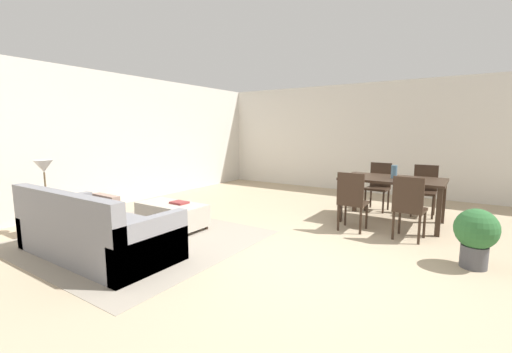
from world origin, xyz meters
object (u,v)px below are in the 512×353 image
at_px(couch, 95,233).
at_px(potted_plant, 476,234).
at_px(dining_chair_far_left, 379,183).
at_px(dining_chair_near_left, 352,198).
at_px(book_on_ottoman, 179,203).
at_px(dining_table, 392,183).
at_px(table_lamp, 44,168).
at_px(dining_chair_far_right, 425,187).
at_px(side_table, 47,204).
at_px(ottoman_table, 172,214).
at_px(vase_centerpiece, 394,172).
at_px(dining_chair_near_right, 409,204).

distance_m(couch, potted_plant, 4.51).
bearing_deg(dining_chair_far_left, dining_chair_near_left, -90.38).
bearing_deg(potted_plant, couch, -151.51).
bearing_deg(book_on_ottoman, dining_chair_near_left, 29.69).
bearing_deg(couch, book_on_ottoman, 89.05).
relative_size(dining_chair_near_left, book_on_ottoman, 3.54).
bearing_deg(dining_chair_near_left, dining_table, 64.58).
bearing_deg(table_lamp, dining_table, 40.25).
bearing_deg(dining_table, couch, -127.61).
bearing_deg(dining_chair_near_left, couch, -130.79).
xyz_separation_m(couch, dining_chair_far_right, (3.18, 4.45, 0.24)).
relative_size(side_table, dining_chair_near_left, 0.65).
bearing_deg(dining_chair_far_left, dining_table, -64.12).
xyz_separation_m(ottoman_table, table_lamp, (-1.29, -1.25, 0.78)).
bearing_deg(table_lamp, vase_centerpiece, 40.01).
xyz_separation_m(dining_chair_near_left, potted_plant, (1.60, -0.59, -0.12)).
bearing_deg(ottoman_table, dining_chair_near_left, 29.72).
xyz_separation_m(ottoman_table, book_on_ottoman, (0.11, 0.06, 0.18)).
bearing_deg(table_lamp, dining_chair_near_right, 30.35).
distance_m(table_lamp, dining_chair_far_left, 5.75).
height_order(couch, vase_centerpiece, vase_centerpiece).
bearing_deg(dining_chair_far_left, dining_chair_near_right, -64.63).
bearing_deg(dining_chair_near_right, couch, -139.05).
relative_size(ottoman_table, side_table, 1.92).
bearing_deg(side_table, dining_chair_far_right, 43.78).
relative_size(couch, dining_table, 1.34).
bearing_deg(side_table, dining_chair_near_left, 35.34).
distance_m(dining_chair_near_right, vase_centerpiece, 0.98).
height_order(dining_chair_near_left, dining_chair_near_right, same).
xyz_separation_m(dining_chair_near_right, potted_plant, (0.79, -0.60, -0.12)).
bearing_deg(book_on_ottoman, table_lamp, -136.71).
height_order(couch, ottoman_table, couch).
distance_m(ottoman_table, book_on_ottoman, 0.22).
xyz_separation_m(table_lamp, potted_plant, (5.34, 2.06, -0.61)).
distance_m(ottoman_table, dining_chair_far_right, 4.51).
distance_m(dining_chair_far_left, vase_centerpiece, 0.99).
distance_m(dining_chair_near_right, potted_plant, 1.00).
bearing_deg(dining_chair_near_right, table_lamp, -149.65).
relative_size(dining_chair_near_left, dining_chair_far_right, 1.00).
relative_size(table_lamp, book_on_ottoman, 2.02).
bearing_deg(ottoman_table, dining_chair_near_right, 23.38).
distance_m(dining_table, dining_chair_far_right, 0.95).
height_order(couch, dining_chair_near_left, dining_chair_near_left).
distance_m(ottoman_table, vase_centerpiece, 3.71).
height_order(table_lamp, dining_chair_far_left, table_lamp).
xyz_separation_m(side_table, dining_chair_far_left, (3.75, 4.33, 0.05)).
bearing_deg(book_on_ottoman, dining_chair_near_right, 23.13).
bearing_deg(ottoman_table, dining_table, 38.31).
height_order(ottoman_table, side_table, side_table).
height_order(table_lamp, book_on_ottoman, table_lamp).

